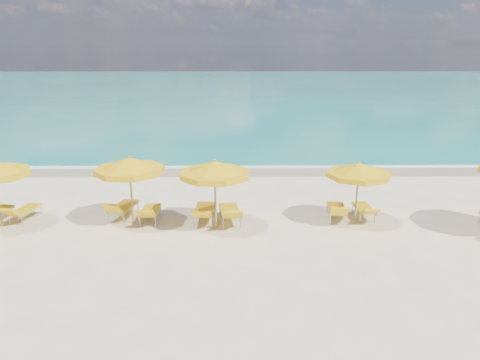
{
  "coord_description": "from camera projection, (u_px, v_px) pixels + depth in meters",
  "views": [
    {
      "loc": [
        -0.16,
        -14.17,
        5.77
      ],
      "look_at": [
        0.0,
        1.5,
        1.2
      ],
      "focal_mm": 35.0,
      "sensor_mm": 36.0,
      "label": 1
    }
  ],
  "objects": [
    {
      "name": "ground_plane",
      "position": [
        240.0,
        228.0,
        15.22
      ],
      "size": [
        120.0,
        120.0,
        0.0
      ],
      "primitive_type": "plane",
      "color": "beige"
    },
    {
      "name": "ocean",
      "position": [
        236.0,
        90.0,
        61.3
      ],
      "size": [
        120.0,
        80.0,
        0.3
      ],
      "primitive_type": "cube",
      "color": "#157A6A",
      "rests_on": "ground"
    },
    {
      "name": "wet_sand_band",
      "position": [
        239.0,
        170.0,
        22.32
      ],
      "size": [
        120.0,
        2.6,
        0.01
      ],
      "primitive_type": "cube",
      "color": "tan",
      "rests_on": "ground"
    },
    {
      "name": "foam_line",
      "position": [
        239.0,
        165.0,
        23.09
      ],
      "size": [
        120.0,
        1.2,
        0.03
      ],
      "primitive_type": "cube",
      "color": "white",
      "rests_on": "ground"
    },
    {
      "name": "whitecap_near",
      "position": [
        149.0,
        133.0,
        31.48
      ],
      "size": [
        14.0,
        0.36,
        0.05
      ],
      "primitive_type": "cube",
      "color": "white",
      "rests_on": "ground"
    },
    {
      "name": "whitecap_far",
      "position": [
        335.0,
        117.0,
        38.34
      ],
      "size": [
        18.0,
        0.3,
        0.05
      ],
      "primitive_type": "cube",
      "color": "white",
      "rests_on": "ground"
    },
    {
      "name": "umbrella_3",
      "position": [
        129.0,
        166.0,
        15.07
      ],
      "size": [
        2.94,
        2.94,
        2.33
      ],
      "rotation": [
        0.0,
        0.0,
        0.34
      ],
      "color": "#A78953",
      "rests_on": "ground"
    },
    {
      "name": "umbrella_4",
      "position": [
        215.0,
        170.0,
        14.66
      ],
      "size": [
        3.04,
        3.04,
        2.32
      ],
      "rotation": [
        0.0,
        0.0,
        -0.43
      ],
      "color": "#A78953",
      "rests_on": "ground"
    },
    {
      "name": "umbrella_5",
      "position": [
        359.0,
        171.0,
        15.14
      ],
      "size": [
        2.22,
        2.22,
        2.14
      ],
      "rotation": [
        0.0,
        0.0,
        -0.05
      ],
      "color": "#A78953",
      "rests_on": "ground"
    },
    {
      "name": "lounger_2_right",
      "position": [
        25.0,
        214.0,
        15.91
      ],
      "size": [
        0.84,
        1.66,
        0.74
      ],
      "rotation": [
        0.0,
        0.0,
        -0.21
      ],
      "color": "#A5A8AD",
      "rests_on": "ground"
    },
    {
      "name": "lounger_3_left",
      "position": [
        123.0,
        211.0,
        16.11
      ],
      "size": [
        0.94,
        1.86,
        0.85
      ],
      "rotation": [
        0.0,
        0.0,
        -0.2
      ],
      "color": "#A5A8AD",
      "rests_on": "ground"
    },
    {
      "name": "lounger_3_right",
      "position": [
        150.0,
        215.0,
        15.79
      ],
      "size": [
        0.6,
        1.72,
        0.77
      ],
      "rotation": [
        0.0,
        0.0,
        0.0
      ],
      "color": "#A5A8AD",
      "rests_on": "ground"
    },
    {
      "name": "lounger_4_left",
      "position": [
        204.0,
        215.0,
        15.71
      ],
      "size": [
        0.7,
        1.99,
        0.82
      ],
      "rotation": [
        0.0,
        0.0,
        -0.03
      ],
      "color": "#A5A8AD",
      "rests_on": "ground"
    },
    {
      "name": "lounger_4_right",
      "position": [
        230.0,
        216.0,
        15.66
      ],
      "size": [
        0.85,
        1.97,
        0.83
      ],
      "rotation": [
        0.0,
        0.0,
        0.12
      ],
      "color": "#A5A8AD",
      "rests_on": "ground"
    },
    {
      "name": "lounger_5_left",
      "position": [
        336.0,
        213.0,
        15.93
      ],
      "size": [
        0.75,
        1.76,
        0.81
      ],
      "rotation": [
        0.0,
        0.0,
        -0.1
      ],
      "color": "#A5A8AD",
      "rests_on": "ground"
    },
    {
      "name": "lounger_5_right",
      "position": [
        364.0,
        212.0,
        16.1
      ],
      "size": [
        0.56,
        1.64,
        0.67
      ],
      "rotation": [
        0.0,
        0.0,
        0.01
      ],
      "color": "#A5A8AD",
      "rests_on": "ground"
    }
  ]
}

